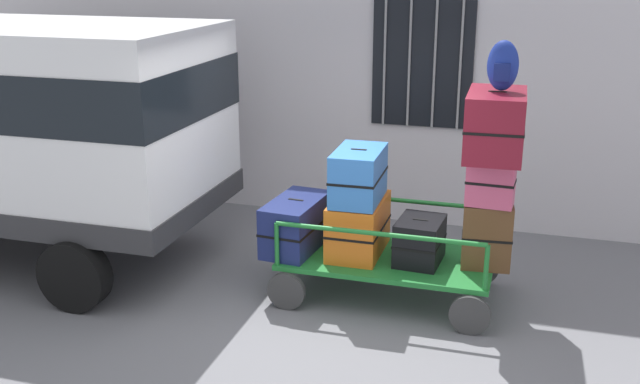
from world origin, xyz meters
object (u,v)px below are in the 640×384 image
at_px(suitcase_midright_top, 495,124).
at_px(backpack, 503,66).
at_px(suitcase_midleft_bottom, 358,226).
at_px(suitcase_midleft_middle, 358,175).
at_px(suitcase_center_bottom, 420,241).
at_px(suitcase_midright_bottom, 487,237).
at_px(suitcase_left_bottom, 296,224).
at_px(suitcase_midright_middle, 491,181).
at_px(luggage_cart, 388,263).

bearing_deg(suitcase_midright_top, backpack, 37.72).
distance_m(suitcase_midleft_bottom, suitcase_midleft_middle, 0.53).
distance_m(suitcase_center_bottom, suitcase_midright_bottom, 0.63).
height_order(suitcase_left_bottom, suitcase_midleft_bottom, suitcase_midleft_bottom).
relative_size(suitcase_center_bottom, backpack, 1.30).
height_order(suitcase_midleft_middle, backpack, backpack).
relative_size(suitcase_center_bottom, suitcase_midright_middle, 1.25).
distance_m(suitcase_midright_middle, backpack, 1.04).
bearing_deg(suitcase_midright_bottom, suitcase_center_bottom, -176.80).
bearing_deg(backpack, suitcase_left_bottom, -178.03).
height_order(suitcase_midleft_bottom, suitcase_midright_bottom, suitcase_midright_bottom).
bearing_deg(suitcase_midleft_bottom, luggage_cart, -6.79).
bearing_deg(suitcase_midright_middle, suitcase_midright_top, 90.00).
xyz_separation_m(luggage_cart, suitcase_midleft_bottom, (-0.31, 0.04, 0.35)).
xyz_separation_m(luggage_cart, suitcase_midright_top, (0.93, 0.01, 1.45)).
xyz_separation_m(suitcase_center_bottom, suitcase_midright_bottom, (0.62, 0.03, 0.10)).
height_order(luggage_cart, suitcase_midleft_middle, suitcase_midleft_middle).
bearing_deg(suitcase_midright_top, suitcase_midright_middle, -90.00).
xyz_separation_m(suitcase_left_bottom, suitcase_midleft_bottom, (0.62, 0.08, 0.02)).
relative_size(suitcase_center_bottom, suitcase_midright_bottom, 0.91).
relative_size(suitcase_midleft_middle, suitcase_midright_bottom, 1.20).
distance_m(luggage_cart, suitcase_midright_middle, 1.32).
distance_m(suitcase_center_bottom, backpack, 1.81).
bearing_deg(suitcase_left_bottom, suitcase_midleft_bottom, 6.94).
relative_size(luggage_cart, suitcase_midright_bottom, 3.34).
distance_m(suitcase_left_bottom, suitcase_midright_top, 2.18).
xyz_separation_m(luggage_cart, suitcase_midright_middle, (0.93, -0.01, 0.93)).
distance_m(luggage_cart, suitcase_midleft_middle, 0.93).
xyz_separation_m(suitcase_left_bottom, suitcase_midright_top, (1.87, 0.04, 1.13)).
bearing_deg(luggage_cart, suitcase_midright_top, 0.38).
distance_m(suitcase_midright_middle, suitcase_midright_top, 0.53).
bearing_deg(suitcase_midright_bottom, suitcase_midright_middle, -90.00).
xyz_separation_m(luggage_cart, suitcase_center_bottom, (0.31, -0.04, 0.29)).
xyz_separation_m(suitcase_midright_top, backpack, (0.03, 0.02, 0.52)).
relative_size(suitcase_center_bottom, suitcase_midright_top, 0.66).
relative_size(suitcase_midright_bottom, suitcase_midright_middle, 1.37).
xyz_separation_m(luggage_cart, suitcase_midleft_middle, (-0.31, 0.01, 0.88)).
bearing_deg(suitcase_left_bottom, backpack, 1.97).
height_order(suitcase_midright_top, backpack, backpack).
xyz_separation_m(suitcase_left_bottom, suitcase_center_bottom, (1.24, 0.00, -0.04)).
distance_m(suitcase_left_bottom, suitcase_midright_bottom, 1.87).
distance_m(luggage_cart, backpack, 2.19).
height_order(suitcase_midleft_middle, suitcase_center_bottom, suitcase_midleft_middle).
relative_size(suitcase_midleft_bottom, suitcase_midright_middle, 1.80).
distance_m(suitcase_midleft_bottom, suitcase_midright_top, 1.67).
relative_size(suitcase_left_bottom, suitcase_midright_middle, 1.99).
bearing_deg(luggage_cart, backpack, 1.58).
height_order(suitcase_center_bottom, backpack, backpack).
height_order(suitcase_midleft_middle, suitcase_midright_middle, suitcase_midright_middle).
bearing_deg(suitcase_center_bottom, suitcase_midleft_middle, 176.04).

